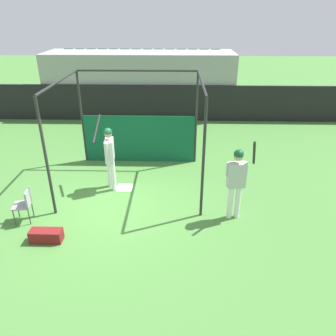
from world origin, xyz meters
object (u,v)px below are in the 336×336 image
Objects in this scene: player_waiting at (237,178)px; equipment_bag at (46,236)px; folding_chair at (25,202)px; player_batter at (109,152)px.

player_waiting is 2.98× the size of equipment_bag.
equipment_bag is at bearing -145.47° from folding_chair.
player_waiting is at bearing -96.10° from folding_chair.
folding_chair reaches higher than equipment_bag.
player_batter is 2.38× the size of folding_chair.
equipment_bag is at bearing 151.07° from player_batter.
equipment_bag is (-1.02, -2.42, -0.97)m from player_batter.
folding_chair is (-5.00, -0.28, -0.58)m from player_waiting.
player_batter reaches higher than equipment_bag.
player_batter is 2.48m from folding_chair.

